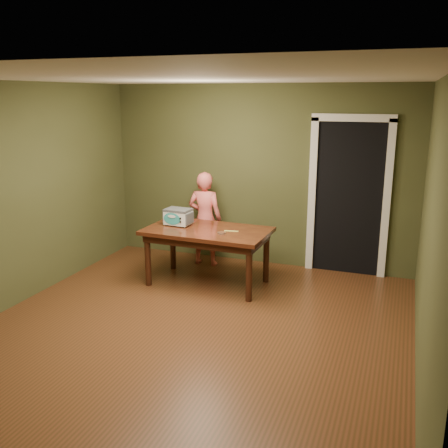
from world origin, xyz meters
name	(u,v)px	position (x,y,z in m)	size (l,w,h in m)	color
floor	(189,333)	(0.00, 0.00, 0.00)	(5.00, 5.00, 0.00)	#5D2F1A
room_shell	(186,173)	(0.00, 0.00, 1.71)	(4.52, 5.02, 2.61)	#444927
doorway	(351,195)	(1.30, 2.78, 1.06)	(1.10, 0.66, 2.25)	black
dining_table	(207,237)	(-0.35, 1.39, 0.65)	(1.63, 0.95, 0.75)	#34140B
toy_oven	(178,216)	(-0.80, 1.46, 0.87)	(0.37, 0.27, 0.22)	#4C4F54
baking_pan	(222,233)	(-0.10, 1.25, 0.76)	(0.10, 0.10, 0.02)	silver
spatula	(231,231)	(-0.02, 1.40, 0.75)	(0.18, 0.03, 0.01)	#D7D45D
child	(205,219)	(-0.69, 2.13, 0.69)	(0.50, 0.33, 1.38)	#EB6560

